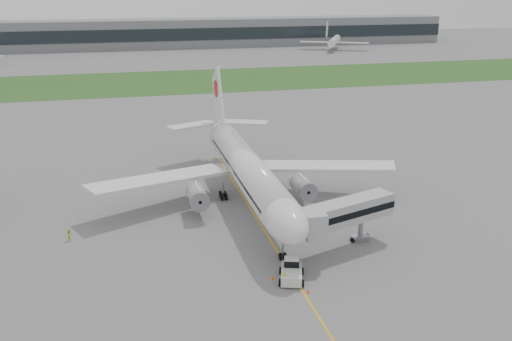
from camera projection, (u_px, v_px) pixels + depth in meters
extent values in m
plane|color=slate|center=(254.00, 214.00, 83.61)|extent=(600.00, 600.00, 0.00)
cube|color=#295720|center=(171.00, 81.00, 194.17)|extent=(600.00, 50.00, 0.02)
cube|color=slate|center=(148.00, 33.00, 293.32)|extent=(320.00, 22.00, 14.00)
cube|color=#1F272C|center=(150.00, 35.00, 283.18)|extent=(320.00, 0.60, 6.00)
cylinder|color=silver|center=(247.00, 169.00, 85.53)|extent=(5.00, 38.00, 5.00)
ellipsoid|color=silver|center=(284.00, 219.00, 67.57)|extent=(5.00, 11.00, 5.00)
cube|color=black|center=(287.00, 215.00, 66.36)|extent=(3.20, 1.54, 1.14)
cone|color=silver|center=(221.00, 129.00, 105.55)|extent=(5.00, 10.53, 6.16)
cube|color=silver|center=(159.00, 179.00, 84.79)|extent=(22.13, 13.52, 1.70)
cube|color=silver|center=(324.00, 166.00, 90.72)|extent=(22.13, 13.52, 1.70)
cylinder|color=#AFAFB5|center=(197.00, 196.00, 82.23)|extent=(2.70, 5.20, 2.70)
cylinder|color=#AFAFB5|center=(303.00, 187.00, 85.87)|extent=(2.70, 5.20, 2.70)
cube|color=silver|center=(218.00, 100.00, 105.33)|extent=(0.45, 10.90, 12.76)
cylinder|color=red|center=(217.00, 89.00, 105.62)|extent=(0.60, 3.20, 3.20)
cube|color=silver|center=(192.00, 125.00, 106.59)|extent=(9.54, 6.34, 0.35)
cube|color=silver|center=(244.00, 122.00, 108.87)|extent=(9.54, 6.34, 0.35)
cylinder|color=gray|center=(283.00, 248.00, 69.31)|extent=(0.24, 0.24, 3.10)
cylinder|color=black|center=(223.00, 195.00, 89.16)|extent=(1.40, 1.10, 1.10)
cylinder|color=black|center=(263.00, 192.00, 90.62)|extent=(1.40, 1.10, 1.10)
cube|color=silver|center=(291.00, 274.00, 64.76)|extent=(3.48, 4.70, 1.12)
cube|color=silver|center=(292.00, 262.00, 65.53)|extent=(2.05, 1.93, 0.93)
cube|color=black|center=(292.00, 262.00, 65.51)|extent=(2.11, 1.98, 0.79)
cylinder|color=black|center=(281.00, 270.00, 66.27)|extent=(0.56, 0.90, 0.84)
cylinder|color=black|center=(302.00, 271.00, 66.11)|extent=(0.56, 0.90, 0.84)
cylinder|color=black|center=(280.00, 282.00, 63.62)|extent=(0.56, 0.90, 0.84)
cylinder|color=black|center=(303.00, 283.00, 63.47)|extent=(0.56, 0.90, 0.84)
cube|color=#AFAFB1|center=(348.00, 211.00, 71.60)|extent=(13.51, 7.01, 2.85)
cube|color=black|center=(348.00, 211.00, 71.60)|extent=(13.72, 7.16, 0.86)
cube|color=#AFAFB1|center=(314.00, 224.00, 67.66)|extent=(2.47, 3.23, 3.23)
cylinder|color=gray|center=(361.00, 228.00, 74.43)|extent=(0.67, 0.67, 3.61)
cube|color=gray|center=(360.00, 238.00, 74.89)|extent=(2.59, 2.00, 0.67)
cylinder|color=black|center=(353.00, 240.00, 74.26)|extent=(0.49, 0.72, 0.67)
cylinder|color=black|center=(367.00, 236.00, 75.53)|extent=(0.49, 0.72, 0.67)
cone|color=#FF5D0D|center=(272.00, 277.00, 65.01)|extent=(0.42, 0.42, 0.58)
cone|color=#FF5D0D|center=(308.00, 291.00, 62.20)|extent=(0.37, 0.37, 0.51)
imported|color=#94E325|center=(284.00, 279.00, 63.36)|extent=(0.68, 0.47, 1.78)
imported|color=#C2EC27|center=(70.00, 235.00, 74.74)|extent=(0.67, 0.83, 1.59)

